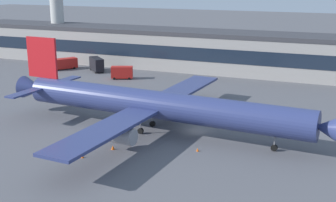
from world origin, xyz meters
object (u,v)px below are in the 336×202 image
stair_truck (122,72)px  traffic_cone_1 (113,147)px  traffic_cone_2 (198,150)px  fuel_truck (63,63)px  catering_truck (97,64)px  airliner (155,105)px  traffic_cone_0 (83,156)px  traffic_cone_3 (80,141)px  control_tower (57,6)px

stair_truck → traffic_cone_1: size_ratio=8.89×
traffic_cone_1 → traffic_cone_2: 14.18m
fuel_truck → catering_truck: 11.47m
airliner → fuel_truck: bearing=139.3°
airliner → traffic_cone_2: (10.47, -6.53, -4.91)m
traffic_cone_0 → traffic_cone_1: (2.75, 5.04, 0.08)m
traffic_cone_1 → stair_truck: bearing=115.8°
traffic_cone_2 → traffic_cone_3: (-20.46, -3.70, 0.03)m
fuel_truck → traffic_cone_3: 66.52m
traffic_cone_3 → catering_truck: bearing=117.8°
traffic_cone_2 → traffic_cone_3: 20.79m
control_tower → traffic_cone_3: (54.11, -71.62, -17.68)m
airliner → traffic_cone_1: bearing=-104.9°
control_tower → traffic_cone_3: control_tower is taller
control_tower → traffic_cone_2: (74.57, -67.92, -17.71)m
airliner → stair_truck: bearing=125.1°
stair_truck → traffic_cone_0: size_ratio=11.20×
catering_truck → traffic_cone_3: bearing=-62.2°
catering_truck → traffic_cone_0: 68.60m
traffic_cone_0 → traffic_cone_1: size_ratio=0.79×
fuel_truck → catering_truck: bearing=5.7°
airliner → fuel_truck: size_ratio=7.69×
traffic_cone_3 → fuel_truck: bearing=127.0°
catering_truck → traffic_cone_0: bearing=-61.4°
traffic_cone_0 → traffic_cone_2: 18.81m
traffic_cone_2 → traffic_cone_1: bearing=-161.2°
catering_truck → traffic_cone_1: catering_truck is taller
control_tower → traffic_cone_1: (61.15, -72.48, -17.63)m
traffic_cone_1 → traffic_cone_2: (13.42, 4.56, -0.08)m
airliner → catering_truck: bearing=131.2°
stair_truck → traffic_cone_1: 54.22m
control_tower → traffic_cone_1: size_ratio=39.31×
fuel_truck → traffic_cone_0: (44.27, -59.04, -1.59)m
airliner → traffic_cone_2: airliner is taller
traffic_cone_0 → traffic_cone_1: 5.74m
stair_truck → catering_truck: bearing=152.2°
fuel_truck → traffic_cone_3: fuel_truck is taller
catering_truck → traffic_cone_1: size_ratio=9.66×
control_tower → traffic_cone_3: bearing=-52.9°
airliner → catering_truck: size_ratio=9.23×
traffic_cone_2 → traffic_cone_3: size_ratio=0.91×
control_tower → stair_truck: size_ratio=4.42×
fuel_truck → traffic_cone_2: 78.10m
stair_truck → fuel_truck: bearing=167.5°
airliner → stair_truck: (-26.55, 37.70, -3.21)m
stair_truck → traffic_cone_3: stair_truck is taller
stair_truck → traffic_cone_3: 50.74m
catering_truck → traffic_cone_2: bearing=-45.9°
fuel_truck → traffic_cone_2: fuel_truck is taller
catering_truck → traffic_cone_0: catering_truck is taller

